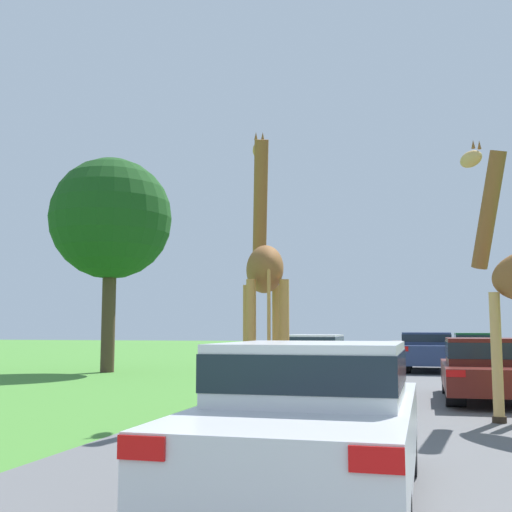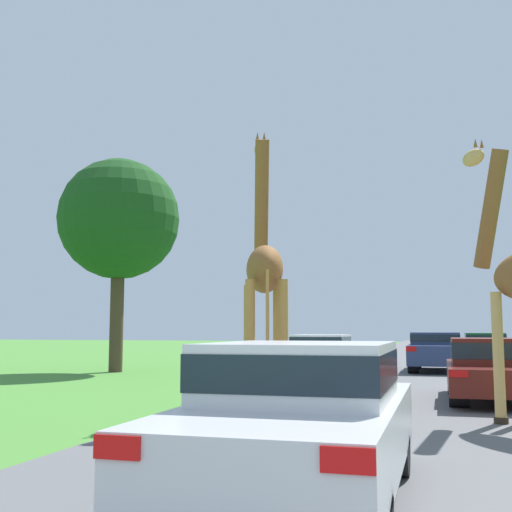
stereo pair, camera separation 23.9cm
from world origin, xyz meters
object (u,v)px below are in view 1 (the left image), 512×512
Objects in this scene: car_queue_right at (427,350)px; car_far_ahead at (315,354)px; giraffe_near_road at (264,272)px; tree_centre_back at (111,220)px; car_verge_right at (475,348)px; car_queue_left at (490,367)px; car_lead_maroon at (315,415)px.

car_queue_right reaches higher than car_far_ahead.
tree_centre_back is (-8.27, 10.21, 2.97)m from giraffe_near_road.
car_verge_right reaches higher than car_far_ahead.
car_queue_right reaches higher than car_queue_left.
tree_centre_back is (-10.94, -3.66, 4.71)m from car_queue_right.
car_lead_maroon is at bearing -97.32° from car_verge_right.
car_verge_right is at bearing 82.68° from car_lead_maroon.
car_queue_right is at bearing 52.31° from car_far_ahead.
car_far_ahead is 1.12× the size of car_verge_right.
giraffe_near_road is at bearing -50.98° from tree_centre_back.
tree_centre_back reaches higher than giraffe_near_road.
car_lead_maroon is at bearing -88.92° from giraffe_near_road.
car_far_ahead is (-0.73, 9.47, -1.77)m from giraffe_near_road.
car_lead_maroon reaches higher than car_queue_left.
giraffe_near_road is at bearing -134.14° from car_queue_left.
car_lead_maroon is 18.73m from car_queue_right.
car_queue_right is (2.67, 13.88, -1.74)m from giraffe_near_road.
car_verge_right is at bearing 87.22° from car_queue_left.
car_lead_maroon reaches higher than car_far_ahead.
tree_centre_back is at bearing 110.97° from giraffe_near_road.
car_verge_right reaches higher than car_queue_left.
car_lead_maroon is 0.91× the size of car_far_ahead.
car_queue_right is at bearing 97.47° from car_queue_left.
car_queue_left is at bearing -49.03° from car_far_ahead.
car_queue_right is 5.56m from car_far_ahead.
tree_centre_back reaches higher than car_queue_left.
car_queue_left is at bearing 75.64° from car_lead_maroon.
car_lead_maroon is 23.31m from car_verge_right.
car_queue_left is 0.58× the size of tree_centre_back.
car_queue_left is 7.15m from car_far_ahead.
car_lead_maroon is at bearing -104.36° from car_queue_left.
car_queue_right is at bearing 61.06° from giraffe_near_road.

